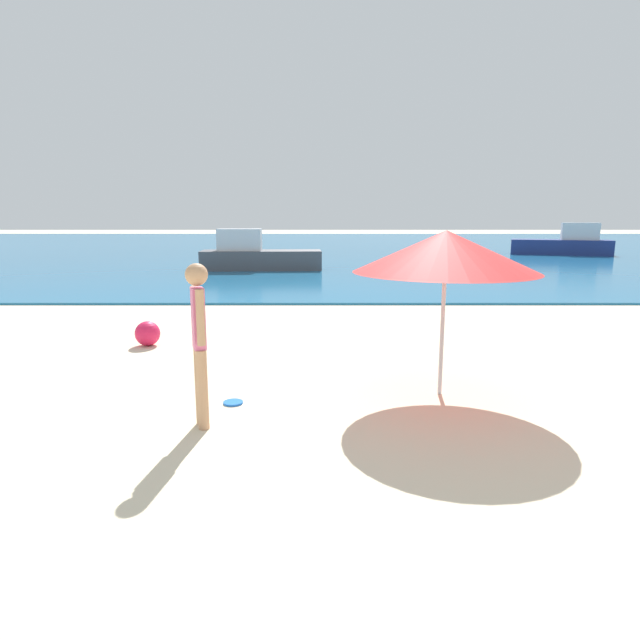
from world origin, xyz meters
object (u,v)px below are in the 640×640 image
object	(u,v)px
frisbee	(232,403)
boat_near	(256,256)
boat_far	(563,244)
beach_umbrella	(445,252)
person_standing	(198,336)
beach_ball	(147,334)

from	to	relation	value
frisbee	boat_near	bearing A→B (deg)	95.63
boat_near	boat_far	size ratio (longest dim) A/B	0.88
boat_near	boat_far	distance (m)	19.09
boat_near	beach_umbrella	distance (m)	16.22
frisbee	boat_near	size ratio (longest dim) A/B	0.05
person_standing	boat_near	size ratio (longest dim) A/B	0.35
frisbee	boat_near	distance (m)	16.10
frisbee	beach_umbrella	xyz separation A→B (m)	(2.52, 0.36, 1.76)
person_standing	boat_far	size ratio (longest dim) A/B	0.30
person_standing	boat_near	distance (m)	16.76
person_standing	boat_far	distance (m)	30.03
person_standing	beach_ball	xyz separation A→B (m)	(-1.73, 3.60, -0.76)
person_standing	boat_far	world-z (taller)	boat_far
frisbee	beach_umbrella	bearing A→B (deg)	8.03
person_standing	beach_umbrella	world-z (taller)	beach_umbrella
boat_far	beach_ball	xyz separation A→B (m)	(-17.16, -22.17, -0.48)
frisbee	beach_umbrella	size ratio (longest dim) A/B	0.10
person_standing	beach_umbrella	bearing A→B (deg)	90.31
beach_ball	beach_umbrella	world-z (taller)	beach_umbrella
frisbee	boat_near	world-z (taller)	boat_near
boat_far	beach_umbrella	bearing A→B (deg)	82.28
frisbee	boat_far	xyz separation A→B (m)	(15.22, 25.07, 0.68)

